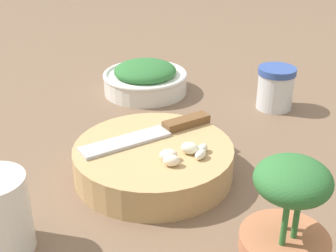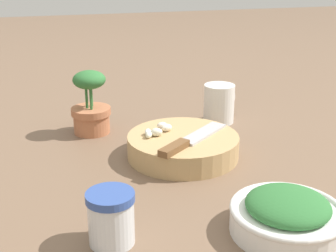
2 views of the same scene
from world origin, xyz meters
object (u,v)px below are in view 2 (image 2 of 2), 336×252
object	(u,v)px
chef_knife	(190,140)
herb_bowl	(287,215)
cutting_board	(183,146)
spice_jar	(111,218)
coffee_mug	(220,103)
garlic_cloves	(158,130)
potted_herb	(91,107)

from	to	relation	value
chef_knife	herb_bowl	size ratio (longest dim) A/B	1.05
cutting_board	herb_bowl	bearing A→B (deg)	-168.10
chef_knife	spice_jar	size ratio (longest dim) A/B	2.26
coffee_mug	spice_jar	bearing A→B (deg)	142.37
chef_knife	garlic_cloves	distance (m)	0.08
garlic_cloves	coffee_mug	xyz separation A→B (m)	(0.15, -0.20, -0.01)
cutting_board	herb_bowl	world-z (taller)	herb_bowl
garlic_cloves	herb_bowl	distance (m)	0.35
coffee_mug	potted_herb	bearing A→B (deg)	88.17
chef_knife	coffee_mug	size ratio (longest dim) A/B	1.80
cutting_board	spice_jar	distance (m)	0.33
spice_jar	cutting_board	bearing A→B (deg)	-35.91
cutting_board	coffee_mug	distance (m)	0.24
cutting_board	spice_jar	world-z (taller)	spice_jar
coffee_mug	potted_herb	xyz separation A→B (m)	(0.01, 0.31, 0.02)
herb_bowl	coffee_mug	size ratio (longest dim) A/B	1.71
spice_jar	coffee_mug	bearing A→B (deg)	-37.63
chef_knife	potted_herb	distance (m)	0.28
spice_jar	coffee_mug	xyz separation A→B (m)	(0.44, -0.34, 0.01)
herb_bowl	coffee_mug	xyz separation A→B (m)	(0.49, -0.09, 0.02)
garlic_cloves	spice_jar	size ratio (longest dim) A/B	0.86
spice_jar	chef_knife	bearing A→B (deg)	-40.40
herb_bowl	spice_jar	bearing A→B (deg)	79.90
herb_bowl	potted_herb	size ratio (longest dim) A/B	1.16
potted_herb	spice_jar	bearing A→B (deg)	176.58
chef_knife	coffee_mug	xyz separation A→B (m)	(0.22, -0.15, -0.00)
cutting_board	herb_bowl	size ratio (longest dim) A/B	1.33
chef_knife	spice_jar	distance (m)	0.30
chef_knife	cutting_board	bearing A→B (deg)	143.15
cutting_board	chef_knife	size ratio (longest dim) A/B	1.26
cutting_board	spice_jar	xyz separation A→B (m)	(-0.26, 0.19, 0.02)
chef_knife	coffee_mug	bearing A→B (deg)	106.17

